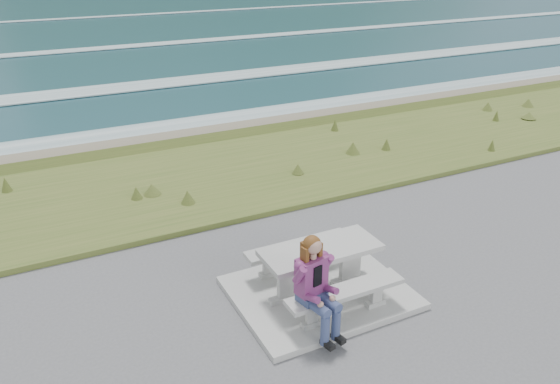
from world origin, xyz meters
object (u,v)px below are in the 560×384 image
at_px(picnic_table, 321,257).
at_px(seated_woman, 318,300).
at_px(bench_landward, 345,295).
at_px(bench_seaward, 298,249).

height_order(picnic_table, seated_woman, seated_woman).
relative_size(bench_landward, bench_seaward, 1.00).
xyz_separation_m(bench_landward, bench_seaward, (0.00, 1.40, 0.00)).
relative_size(bench_seaward, seated_woman, 1.26).
bearing_deg(picnic_table, bench_landward, -90.00).
bearing_deg(bench_seaward, bench_landward, -90.00).
bearing_deg(bench_seaward, picnic_table, -90.00).
distance_m(picnic_table, bench_seaward, 0.74).
height_order(picnic_table, bench_landward, picnic_table).
distance_m(picnic_table, bench_landward, 0.74).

